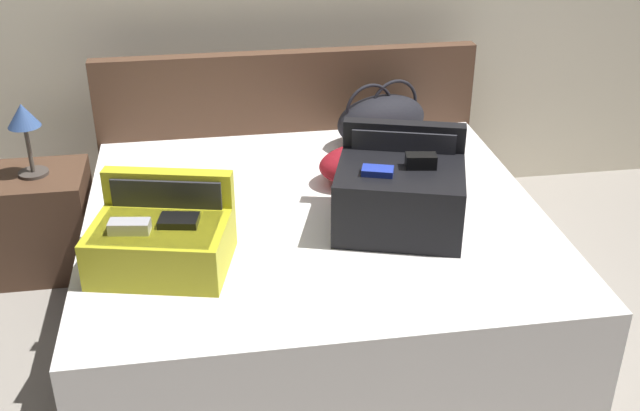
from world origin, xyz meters
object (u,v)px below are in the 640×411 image
object	(u,v)px
hard_case_medium	(161,239)
bed	(315,267)
duffel_bag	(381,119)
table_lamp	(24,123)
nightstand	(43,222)
hard_case_large	(400,192)
pillow_near_headboard	(371,163)

from	to	relation	value
hard_case_medium	bed	bearing A→B (deg)	40.73
duffel_bag	table_lamp	bearing A→B (deg)	-178.50
bed	duffel_bag	xyz separation A→B (m)	(0.42, 0.65, 0.39)
hard_case_medium	duffel_bag	bearing A→B (deg)	56.55
duffel_bag	nightstand	world-z (taller)	duffel_bag
table_lamp	hard_case_large	bearing A→B (deg)	-26.85
pillow_near_headboard	hard_case_large	bearing A→B (deg)	-87.08
bed	table_lamp	distance (m)	1.44
bed	hard_case_medium	bearing A→B (deg)	-152.63
bed	hard_case_large	bearing A→B (deg)	-27.43
hard_case_medium	pillow_near_headboard	distance (m)	1.05
duffel_bag	pillow_near_headboard	world-z (taller)	duffel_bag
table_lamp	pillow_near_headboard	bearing A→B (deg)	-13.38
hard_case_large	hard_case_medium	distance (m)	0.92
hard_case_medium	nightstand	bearing A→B (deg)	136.73
nightstand	table_lamp	xyz separation A→B (m)	(0.00, 0.00, 0.50)
bed	nightstand	xyz separation A→B (m)	(-1.21, 0.61, -0.01)
duffel_bag	hard_case_medium	bearing A→B (deg)	-136.81
pillow_near_headboard	bed	bearing A→B (deg)	-138.78
nightstand	table_lamp	distance (m)	0.50
bed	pillow_near_headboard	xyz separation A→B (m)	(0.29, 0.25, 0.35)
hard_case_medium	table_lamp	bearing A→B (deg)	136.73
bed	hard_case_medium	world-z (taller)	hard_case_medium
bed	table_lamp	world-z (taller)	table_lamp
hard_case_medium	pillow_near_headboard	world-z (taller)	hard_case_medium
duffel_bag	table_lamp	xyz separation A→B (m)	(-1.63, -0.04, 0.10)
nightstand	bed	bearing A→B (deg)	-26.70
nightstand	pillow_near_headboard	bearing A→B (deg)	-13.38
hard_case_medium	hard_case_large	bearing A→B (deg)	22.82
duffel_bag	pillow_near_headboard	distance (m)	0.42
bed	table_lamp	bearing A→B (deg)	153.30
bed	hard_case_medium	size ratio (longest dim) A/B	3.38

